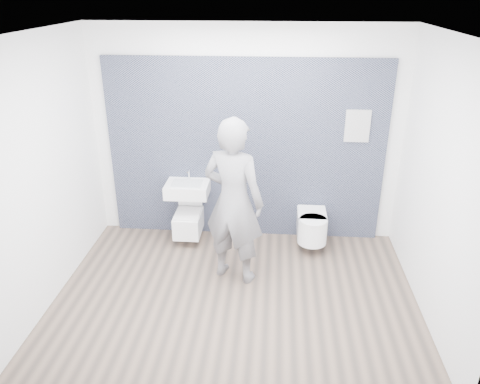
# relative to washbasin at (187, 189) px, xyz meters

# --- Properties ---
(ground) EXTENTS (4.00, 4.00, 0.00)m
(ground) POSITION_rel_washbasin_xyz_m (0.74, -1.23, -0.74)
(ground) COLOR brown
(ground) RESTS_ON ground
(room_shell) EXTENTS (4.00, 4.00, 4.00)m
(room_shell) POSITION_rel_washbasin_xyz_m (0.74, -1.23, 1.00)
(room_shell) COLOR white
(room_shell) RESTS_ON ground
(tile_wall) EXTENTS (3.60, 0.06, 2.40)m
(tile_wall) POSITION_rel_washbasin_xyz_m (0.74, 0.24, -0.74)
(tile_wall) COLOR black
(tile_wall) RESTS_ON ground
(washbasin) EXTENTS (0.56, 0.42, 0.42)m
(washbasin) POSITION_rel_washbasin_xyz_m (0.00, 0.00, 0.00)
(washbasin) COLOR white
(washbasin) RESTS_ON ground
(toilet_square) EXTENTS (0.34, 0.50, 0.67)m
(toilet_square) POSITION_rel_washbasin_xyz_m (0.00, -0.03, -0.46)
(toilet_square) COLOR white
(toilet_square) RESTS_ON ground
(toilet_rounded) EXTENTS (0.37, 0.63, 0.34)m
(toilet_rounded) POSITION_rel_washbasin_xyz_m (1.64, -0.11, -0.43)
(toilet_rounded) COLOR white
(toilet_rounded) RESTS_ON ground
(info_placard) EXTENTS (0.31, 0.03, 0.41)m
(info_placard) POSITION_rel_washbasin_xyz_m (2.15, 0.20, -0.74)
(info_placard) COLOR white
(info_placard) RESTS_ON ground
(visitor) EXTENTS (0.83, 0.68, 1.95)m
(visitor) POSITION_rel_washbasin_xyz_m (0.69, -0.85, 0.23)
(visitor) COLOR gray
(visitor) RESTS_ON ground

